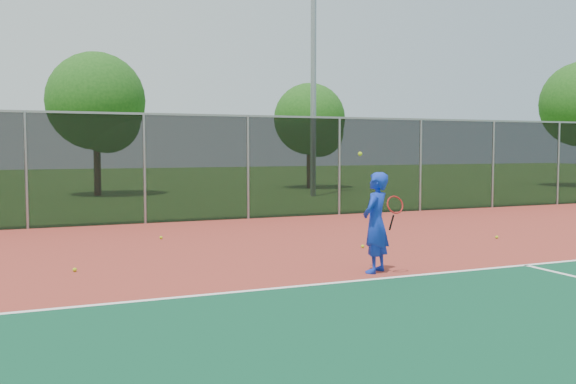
% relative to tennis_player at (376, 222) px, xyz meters
% --- Properties ---
extents(court_apron, '(30.00, 20.00, 0.02)m').
position_rel_tennis_player_xyz_m(court_apron, '(0.75, -1.51, -0.85)').
color(court_apron, '#9C3427').
rests_on(court_apron, ground).
extents(fence_back, '(30.00, 0.06, 3.03)m').
position_rel_tennis_player_xyz_m(fence_back, '(0.75, 8.49, 0.70)').
color(fence_back, black).
rests_on(fence_back, court_apron).
extents(tennis_player, '(0.73, 0.76, 2.02)m').
position_rel_tennis_player_xyz_m(tennis_player, '(0.00, 0.00, 0.00)').
color(tennis_player, '#1330B9').
rests_on(tennis_player, court_apron).
extents(practice_ball_0, '(0.07, 0.07, 0.07)m').
position_rel_tennis_player_xyz_m(practice_ball_0, '(1.10, 2.36, -0.81)').
color(practice_ball_0, '#A7C717').
rests_on(practice_ball_0, court_apron).
extents(practice_ball_1, '(0.07, 0.07, 0.07)m').
position_rel_tennis_player_xyz_m(practice_ball_1, '(-2.48, 5.29, -0.81)').
color(practice_ball_1, '#A7C717').
rests_on(practice_ball_1, court_apron).
extents(practice_ball_2, '(0.07, 0.07, 0.07)m').
position_rel_tennis_player_xyz_m(practice_ball_2, '(4.61, 2.35, -0.81)').
color(practice_ball_2, '#A7C717').
rests_on(practice_ball_2, court_apron).
extents(practice_ball_5, '(0.07, 0.07, 0.07)m').
position_rel_tennis_player_xyz_m(practice_ball_5, '(-4.63, 2.03, -0.81)').
color(practice_ball_5, '#A7C717').
rests_on(practice_ball_5, court_apron).
extents(floodlight_n, '(0.90, 0.40, 12.19)m').
position_rel_tennis_player_xyz_m(floodlight_n, '(6.30, 15.76, 6.01)').
color(floodlight_n, gray).
rests_on(floodlight_n, ground).
extents(tree_back_left, '(4.24, 4.24, 6.22)m').
position_rel_tennis_player_xyz_m(tree_back_left, '(-2.11, 19.70, 3.04)').
color(tree_back_left, '#341E13').
rests_on(tree_back_left, ground).
extents(tree_back_mid, '(3.67, 3.67, 5.40)m').
position_rel_tennis_player_xyz_m(tree_back_mid, '(8.56, 20.71, 2.52)').
color(tree_back_mid, '#341E13').
rests_on(tree_back_mid, ground).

